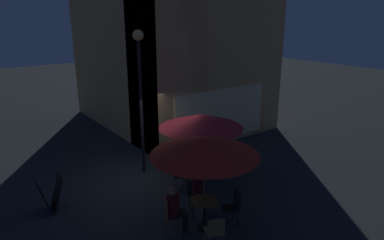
% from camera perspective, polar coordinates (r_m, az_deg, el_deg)
% --- Properties ---
extents(ground_plane, '(60.00, 60.00, 0.00)m').
position_cam_1_polar(ground_plane, '(11.30, -6.62, -9.95)').
color(ground_plane, '#22282A').
extents(cafe_building, '(6.47, 8.49, 9.84)m').
position_cam_1_polar(cafe_building, '(15.12, -4.89, 16.23)').
color(cafe_building, tan).
rests_on(cafe_building, ground).
extents(street_lamp_near_corner, '(0.34, 0.34, 4.67)m').
position_cam_1_polar(street_lamp_near_corner, '(10.99, -8.61, 7.22)').
color(street_lamp_near_corner, black).
rests_on(street_lamp_near_corner, ground).
extents(menu_sandwich_board, '(0.71, 0.59, 1.00)m').
position_cam_1_polar(menu_sandwich_board, '(10.17, -22.41, -11.19)').
color(menu_sandwich_board, black).
rests_on(menu_sandwich_board, ground).
extents(cafe_table_0, '(0.68, 0.68, 0.78)m').
position_cam_1_polar(cafe_table_0, '(8.73, 2.01, -14.47)').
color(cafe_table_0, black).
rests_on(cafe_table_0, ground).
extents(cafe_table_1, '(0.78, 0.78, 0.79)m').
position_cam_1_polar(cafe_table_1, '(10.69, 1.42, -7.96)').
color(cafe_table_1, black).
rests_on(cafe_table_1, ground).
extents(patio_umbrella_0, '(2.58, 2.58, 2.36)m').
position_cam_1_polar(patio_umbrella_0, '(8.00, 2.13, -4.53)').
color(patio_umbrella_0, black).
rests_on(patio_umbrella_0, ground).
extents(patio_umbrella_1, '(2.50, 2.50, 2.31)m').
position_cam_1_polar(patio_umbrella_1, '(10.15, 1.48, -0.19)').
color(patio_umbrella_1, black).
rests_on(patio_umbrella_1, ground).
extents(cafe_chair_0, '(0.57, 0.57, 0.87)m').
position_cam_1_polar(cafe_chair_0, '(9.38, 0.85, -12.17)').
color(cafe_chair_0, black).
rests_on(cafe_chair_0, ground).
extents(cafe_chair_1, '(0.50, 0.50, 0.94)m').
position_cam_1_polar(cafe_chair_1, '(8.54, -3.75, -15.11)').
color(cafe_chair_1, brown).
rests_on(cafe_chair_1, ground).
extents(cafe_chair_2, '(0.51, 0.51, 0.86)m').
position_cam_1_polar(cafe_chair_2, '(8.03, 3.81, -17.71)').
color(cafe_chair_2, brown).
rests_on(cafe_chair_2, ground).
extents(cafe_chair_3, '(0.50, 0.50, 0.96)m').
position_cam_1_polar(cafe_chair_3, '(8.95, 6.93, -13.57)').
color(cafe_chair_3, black).
rests_on(cafe_chair_3, ground).
extents(cafe_chair_4, '(0.57, 0.57, 0.93)m').
position_cam_1_polar(cafe_chair_4, '(11.39, 2.84, -6.55)').
color(cafe_chair_4, '#4D3B14').
rests_on(cafe_chair_4, ground).
extents(cafe_chair_5, '(0.53, 0.53, 0.92)m').
position_cam_1_polar(cafe_chair_5, '(10.49, -2.74, -8.69)').
color(cafe_chair_5, brown).
rests_on(cafe_chair_5, ground).
extents(patron_seated_0, '(0.45, 0.52, 1.27)m').
position_cam_1_polar(patron_seated_0, '(9.17, 1.06, -11.58)').
color(patron_seated_0, slate).
rests_on(patron_seated_0, ground).
extents(patron_seated_1, '(0.51, 0.43, 1.24)m').
position_cam_1_polar(patron_seated_1, '(8.50, -2.78, -14.22)').
color(patron_seated_1, black).
rests_on(patron_seated_1, ground).
extents(patron_seated_2, '(0.55, 0.50, 1.21)m').
position_cam_1_polar(patron_seated_2, '(11.21, 2.60, -6.19)').
color(patron_seated_2, '#292444').
rests_on(patron_seated_2, ground).
extents(patron_seated_3, '(0.51, 0.41, 1.25)m').
position_cam_1_polar(patron_seated_3, '(10.46, -1.97, -7.86)').
color(patron_seated_3, '#274B31').
rests_on(patron_seated_3, ground).
extents(patron_standing_4, '(0.33, 0.33, 1.67)m').
position_cam_1_polar(patron_standing_4, '(11.84, -0.60, -4.07)').
color(patron_standing_4, slate).
rests_on(patron_standing_4, ground).
extents(patron_standing_5, '(0.36, 0.36, 1.75)m').
position_cam_1_polar(patron_standing_5, '(12.40, 0.76, -2.91)').
color(patron_standing_5, '#58325C').
rests_on(patron_standing_5, ground).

